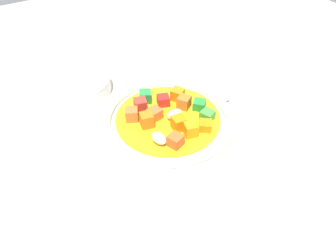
% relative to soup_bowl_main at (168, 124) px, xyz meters
% --- Properties ---
extents(ground_plane, '(1.40, 1.40, 0.02)m').
position_rel_soup_bowl_main_xyz_m(ground_plane, '(-0.00, 0.00, -0.04)').
color(ground_plane, '#BAB2A0').
extents(soup_bowl_main, '(0.20, 0.20, 0.06)m').
position_rel_soup_bowl_main_xyz_m(soup_bowl_main, '(0.00, 0.00, 0.00)').
color(soup_bowl_main, white).
rests_on(soup_bowl_main, ground_plane).
extents(spoon, '(0.19, 0.10, 0.01)m').
position_rel_soup_bowl_main_xyz_m(spoon, '(0.03, 0.16, -0.02)').
color(spoon, silver).
rests_on(spoon, ground_plane).
extents(side_bowl_small, '(0.13, 0.13, 0.03)m').
position_rel_soup_bowl_main_xyz_m(side_bowl_small, '(-0.19, -0.08, -0.01)').
color(side_bowl_small, white).
rests_on(side_bowl_small, ground_plane).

